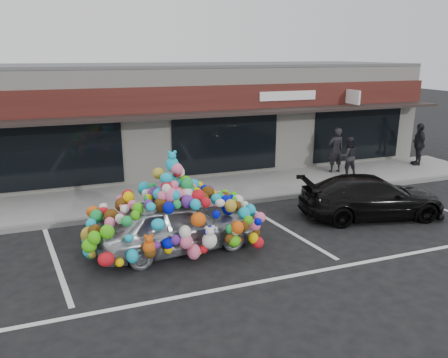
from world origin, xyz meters
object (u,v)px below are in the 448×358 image
object	(u,v)px
black_sedan	(372,197)
pedestrian_a	(336,150)
pedestrian_c	(419,144)
pedestrian_b	(348,156)
toy_car	(175,218)

from	to	relation	value
black_sedan	pedestrian_a	distance (m)	4.60
pedestrian_a	pedestrian_c	world-z (taller)	pedestrian_a
pedestrian_b	pedestrian_c	distance (m)	3.87
toy_car	pedestrian_a	distance (m)	8.89
black_sedan	toy_car	bearing A→B (deg)	104.01
black_sedan	pedestrian_b	world-z (taller)	pedestrian_b
pedestrian_a	pedestrian_c	size ratio (longest dim) A/B	1.01
pedestrian_b	toy_car	bearing A→B (deg)	34.90
toy_car	black_sedan	xyz separation A→B (m)	(6.05, 0.24, -0.21)
pedestrian_a	pedestrian_b	xyz separation A→B (m)	(0.15, -0.61, -0.13)
pedestrian_a	pedestrian_c	bearing A→B (deg)	179.74
toy_car	pedestrian_a	world-z (taller)	toy_car
black_sedan	pedestrian_a	xyz separation A→B (m)	(1.59, 4.30, 0.42)
black_sedan	pedestrian_a	bearing A→B (deg)	-8.53
toy_car	pedestrian_a	size ratio (longest dim) A/B	2.42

